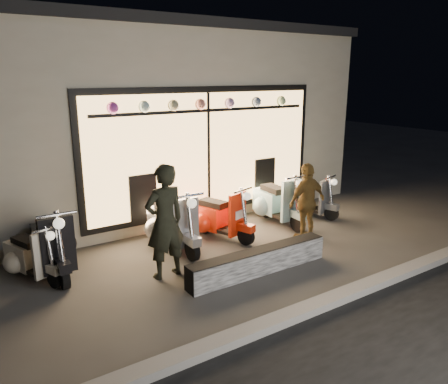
% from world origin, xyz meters
% --- Properties ---
extents(ground, '(40.00, 40.00, 0.00)m').
position_xyz_m(ground, '(0.00, 0.00, 0.00)').
color(ground, '#383533').
rests_on(ground, ground).
extents(kerb, '(40.00, 0.25, 0.12)m').
position_xyz_m(kerb, '(0.00, -2.00, 0.06)').
color(kerb, slate).
rests_on(kerb, ground).
extents(shop_building, '(10.20, 6.23, 4.20)m').
position_xyz_m(shop_building, '(0.00, 4.98, 2.10)').
color(shop_building, beige).
rests_on(shop_building, ground).
extents(graffiti_barrier, '(2.56, 0.28, 0.40)m').
position_xyz_m(graffiti_barrier, '(0.16, -0.65, 0.20)').
color(graffiti_barrier, black).
rests_on(graffiti_barrier, ground).
extents(scooter_silver, '(0.50, 1.54, 1.11)m').
position_xyz_m(scooter_silver, '(-0.49, 1.17, 0.45)').
color(scooter_silver, black).
rests_on(scooter_silver, ground).
extents(scooter_red, '(0.76, 1.44, 1.03)m').
position_xyz_m(scooter_red, '(0.47, 1.14, 0.41)').
color(scooter_red, black).
rests_on(scooter_red, ground).
extents(scooter_black, '(0.51, 1.55, 1.11)m').
position_xyz_m(scooter_black, '(-2.57, 1.33, 0.45)').
color(scooter_black, black).
rests_on(scooter_black, ground).
extents(scooter_cream, '(0.69, 1.24, 0.90)m').
position_xyz_m(scooter_cream, '(-2.93, 1.25, 0.36)').
color(scooter_cream, black).
rests_on(scooter_cream, ground).
extents(scooter_blue, '(0.53, 1.52, 1.09)m').
position_xyz_m(scooter_blue, '(2.06, 1.23, 0.44)').
color(scooter_blue, black).
rests_on(scooter_blue, ground).
extents(scooter_grey, '(0.71, 1.30, 0.94)m').
position_xyz_m(scooter_grey, '(2.89, 1.20, 0.38)').
color(scooter_grey, black).
rests_on(scooter_grey, ground).
extents(man, '(0.70, 0.49, 1.82)m').
position_xyz_m(man, '(-1.13, 0.07, 0.91)').
color(man, black).
rests_on(man, ground).
extents(woman, '(0.89, 0.40, 1.51)m').
position_xyz_m(woman, '(1.85, 0.04, 0.75)').
color(woman, brown).
rests_on(woman, ground).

